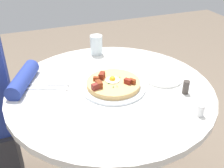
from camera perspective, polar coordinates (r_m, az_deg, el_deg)
dining_table at (r=1.30m, az=-0.28°, el=-7.26°), size 0.92×0.92×0.73m
pizza_plate at (r=1.20m, az=0.30°, el=-0.59°), size 0.29×0.29×0.01m
breakfast_pizza at (r=1.19m, az=0.20°, el=0.16°), size 0.24×0.24×0.05m
bread_plate at (r=1.29m, az=10.74°, el=1.27°), size 0.18×0.18×0.01m
napkin at (r=1.24m, az=-13.31°, el=-0.71°), size 0.21×0.19×0.00m
fork at (r=1.25m, az=-13.14°, el=-0.10°), size 0.17×0.08×0.00m
knife at (r=1.22m, az=-13.53°, el=-0.97°), size 0.17×0.08×0.00m
water_glass at (r=1.50m, az=-3.33°, el=8.24°), size 0.07×0.07×0.11m
salt_shaker at (r=1.08m, az=18.24°, el=-5.30°), size 0.03×0.03×0.05m
pepper_shaker at (r=1.19m, az=15.34°, el=-0.65°), size 0.03×0.03×0.06m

